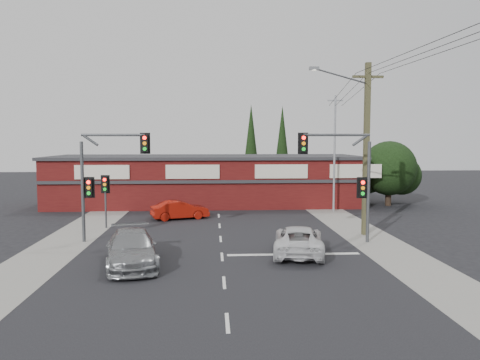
{
  "coord_description": "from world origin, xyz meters",
  "views": [
    {
      "loc": [
        -0.42,
        -23.73,
        5.58
      ],
      "look_at": [
        1.14,
        3.0,
        3.28
      ],
      "focal_mm": 35.0,
      "sensor_mm": 36.0,
      "label": 1
    }
  ],
  "objects": [
    {
      "name": "steel_pole",
      "position": [
        9.0,
        12.0,
        4.7
      ],
      "size": [
        1.2,
        0.16,
        9.0
      ],
      "color": "gray",
      "rests_on": "ground"
    },
    {
      "name": "traffic_mast_right",
      "position": [
        6.86,
        1.0,
        3.95
      ],
      "size": [
        3.96,
        0.27,
        5.97
      ],
      "color": "#47494C",
      "rests_on": "ground"
    },
    {
      "name": "tree_cluster",
      "position": [
        14.69,
        15.44,
        2.9
      ],
      "size": [
        5.9,
        5.1,
        5.5
      ],
      "color": "#2D2116",
      "rests_on": "ground"
    },
    {
      "name": "road_strip",
      "position": [
        0.0,
        5.0,
        0.01
      ],
      "size": [
        14.0,
        70.0,
        0.01
      ],
      "primitive_type": "cube",
      "color": "black",
      "rests_on": "ground"
    },
    {
      "name": "verge_left",
      "position": [
        -8.5,
        5.0,
        0.01
      ],
      "size": [
        3.0,
        70.0,
        0.02
      ],
      "primitive_type": "cube",
      "color": "gray",
      "rests_on": "ground"
    },
    {
      "name": "verge_right",
      "position": [
        8.5,
        5.0,
        0.01
      ],
      "size": [
        3.0,
        70.0,
        0.02
      ],
      "primitive_type": "cube",
      "color": "gray",
      "rests_on": "ground"
    },
    {
      "name": "utility_pole",
      "position": [
        8.36,
        2.99,
        5.4
      ],
      "size": [
        4.38,
        0.59,
        10.0
      ],
      "color": "#4E4B2C",
      "rests_on": "ground"
    },
    {
      "name": "pedestal_signal",
      "position": [
        -7.2,
        6.01,
        2.41
      ],
      "size": [
        0.55,
        0.27,
        3.38
      ],
      "color": "#47494C",
      "rests_on": "ground"
    },
    {
      "name": "silver_suv",
      "position": [
        -4.05,
        -3.05,
        0.77
      ],
      "size": [
        3.12,
        5.59,
        1.53
      ],
      "primitive_type": "imported",
      "rotation": [
        0.0,
        0.0,
        0.19
      ],
      "color": "gray",
      "rests_on": "ground"
    },
    {
      "name": "conifer_far",
      "position": [
        7.0,
        26.0,
        5.48
      ],
      "size": [
        1.8,
        1.8,
        9.25
      ],
      "color": "#2D2116",
      "rests_on": "ground"
    },
    {
      "name": "shop_building",
      "position": [
        -0.99,
        16.99,
        2.13
      ],
      "size": [
        27.3,
        8.4,
        4.22
      ],
      "color": "#480E0E",
      "rests_on": "ground"
    },
    {
      "name": "traffic_mast_left",
      "position": [
        -6.43,
        2.0,
        3.93
      ],
      "size": [
        3.77,
        0.27,
        5.97
      ],
      "color": "#47494C",
      "rests_on": "ground"
    },
    {
      "name": "lane_dashes",
      "position": [
        0.0,
        4.3,
        0.01
      ],
      "size": [
        0.12,
        46.21,
        0.01
      ],
      "color": "silver",
      "rests_on": "ground"
    },
    {
      "name": "power_lines",
      "position": [
        8.47,
        -2.47,
        9.04
      ],
      "size": [
        2.01,
        29.0,
        1.22
      ],
      "color": "black",
      "rests_on": "ground"
    },
    {
      "name": "conifer_near",
      "position": [
        3.5,
        24.0,
        5.48
      ],
      "size": [
        1.8,
        1.8,
        9.25
      ],
      "color": "#2D2116",
      "rests_on": "ground"
    },
    {
      "name": "stop_line",
      "position": [
        3.5,
        -1.5,
        0.01
      ],
      "size": [
        6.5,
        0.35,
        0.01
      ],
      "primitive_type": "cube",
      "color": "silver",
      "rests_on": "ground"
    },
    {
      "name": "ground",
      "position": [
        0.0,
        0.0,
        0.0
      ],
      "size": [
        120.0,
        120.0,
        0.0
      ],
      "primitive_type": "plane",
      "color": "black",
      "rests_on": "ground"
    },
    {
      "name": "white_suv",
      "position": [
        3.76,
        -1.41,
        0.7
      ],
      "size": [
        3.14,
        5.33,
        1.39
      ],
      "primitive_type": "imported",
      "rotation": [
        0.0,
        0.0,
        2.97
      ],
      "color": "silver",
      "rests_on": "ground"
    },
    {
      "name": "red_sedan",
      "position": [
        -2.76,
        9.15,
        0.66
      ],
      "size": [
        4.25,
        2.57,
        1.32
      ],
      "primitive_type": "imported",
      "rotation": [
        0.0,
        0.0,
        1.88
      ],
      "color": "#9B1409",
      "rests_on": "ground"
    }
  ]
}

